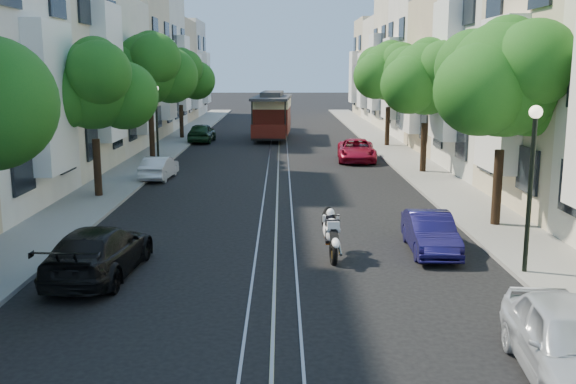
{
  "coord_description": "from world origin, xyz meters",
  "views": [
    {
      "loc": [
        0.18,
        -11.43,
        5.15
      ],
      "look_at": [
        0.37,
        7.81,
        1.43
      ],
      "focal_mm": 40.0,
      "sensor_mm": 36.0,
      "label": 1
    }
  ],
  "objects_px": {
    "sportbike_rider": "(331,231)",
    "parked_car_w_near": "(99,252)",
    "parked_car_e_far": "(356,150)",
    "parked_car_w_far": "(202,133)",
    "parked_car_w_mid": "(159,168)",
    "tree_w_b": "(94,88)",
    "tree_w_c": "(150,70)",
    "tree_e_d": "(390,73)",
    "tree_e_b": "(506,82)",
    "parked_car_e_near": "(571,343)",
    "parked_car_e_mid": "(430,233)",
    "lamp_east": "(532,164)",
    "lamp_west": "(157,114)",
    "tree_e_c": "(428,80)",
    "cable_car": "(272,113)",
    "tree_w_d": "(181,76)"
  },
  "relations": [
    {
      "from": "sportbike_rider",
      "to": "parked_car_w_near",
      "type": "relative_size",
      "value": 0.44
    },
    {
      "from": "parked_car_e_far",
      "to": "parked_car_w_far",
      "type": "height_order",
      "value": "parked_car_w_far"
    },
    {
      "from": "parked_car_w_mid",
      "to": "tree_w_b",
      "type": "bearing_deg",
      "value": 75.2
    },
    {
      "from": "tree_w_c",
      "to": "tree_w_b",
      "type": "bearing_deg",
      "value": -90.0
    },
    {
      "from": "tree_e_d",
      "to": "parked_car_w_near",
      "type": "xyz_separation_m",
      "value": [
        -11.66,
        -26.89,
        -4.23
      ]
    },
    {
      "from": "tree_e_b",
      "to": "tree_e_d",
      "type": "relative_size",
      "value": 0.98
    },
    {
      "from": "parked_car_e_near",
      "to": "parked_car_e_mid",
      "type": "relative_size",
      "value": 1.18
    },
    {
      "from": "tree_w_c",
      "to": "parked_car_e_mid",
      "type": "bearing_deg",
      "value": -58.47
    },
    {
      "from": "tree_w_b",
      "to": "parked_car_w_far",
      "type": "relative_size",
      "value": 1.57
    },
    {
      "from": "tree_e_b",
      "to": "tree_w_c",
      "type": "bearing_deg",
      "value": 131.99
    },
    {
      "from": "tree_w_b",
      "to": "parked_car_w_near",
      "type": "height_order",
      "value": "tree_w_b"
    },
    {
      "from": "tree_w_c",
      "to": "lamp_east",
      "type": "bearing_deg",
      "value": -57.35
    },
    {
      "from": "lamp_west",
      "to": "parked_car_e_far",
      "type": "bearing_deg",
      "value": 12.53
    },
    {
      "from": "tree_e_c",
      "to": "tree_w_b",
      "type": "bearing_deg",
      "value": -157.38
    },
    {
      "from": "cable_car",
      "to": "parked_car_w_far",
      "type": "distance_m",
      "value": 5.6
    },
    {
      "from": "lamp_east",
      "to": "parked_car_w_near",
      "type": "height_order",
      "value": "lamp_east"
    },
    {
      "from": "tree_e_b",
      "to": "tree_w_c",
      "type": "xyz_separation_m",
      "value": [
        -14.4,
        16.0,
        0.34
      ]
    },
    {
      "from": "parked_car_w_near",
      "to": "parked_car_w_far",
      "type": "relative_size",
      "value": 1.11
    },
    {
      "from": "parked_car_w_mid",
      "to": "tree_w_c",
      "type": "bearing_deg",
      "value": -72.65
    },
    {
      "from": "parked_car_e_mid",
      "to": "sportbike_rider",
      "type": "bearing_deg",
      "value": -166.11
    },
    {
      "from": "tree_w_d",
      "to": "lamp_west",
      "type": "distance_m",
      "value": 14.11
    },
    {
      "from": "tree_w_b",
      "to": "sportbike_rider",
      "type": "bearing_deg",
      "value": -44.14
    },
    {
      "from": "tree_w_b",
      "to": "sportbike_rider",
      "type": "xyz_separation_m",
      "value": [
        8.67,
        -8.41,
        -3.62
      ]
    },
    {
      "from": "tree_e_d",
      "to": "parked_car_e_near",
      "type": "relative_size",
      "value": 1.7
    },
    {
      "from": "lamp_east",
      "to": "cable_car",
      "type": "distance_m",
      "value": 32.84
    },
    {
      "from": "sportbike_rider",
      "to": "parked_car_e_mid",
      "type": "xyz_separation_m",
      "value": [
        2.87,
        0.61,
        -0.22
      ]
    },
    {
      "from": "tree_e_d",
      "to": "parked_car_w_far",
      "type": "distance_m",
      "value": 13.68
    },
    {
      "from": "tree_w_c",
      "to": "parked_car_e_near",
      "type": "bearing_deg",
      "value": -65.5
    },
    {
      "from": "parked_car_e_far",
      "to": "sportbike_rider",
      "type": "bearing_deg",
      "value": -94.91
    },
    {
      "from": "tree_e_b",
      "to": "tree_w_c",
      "type": "height_order",
      "value": "tree_w_c"
    },
    {
      "from": "tree_w_d",
      "to": "parked_car_e_mid",
      "type": "xyz_separation_m",
      "value": [
        11.54,
        -29.81,
        -4.04
      ]
    },
    {
      "from": "lamp_west",
      "to": "parked_car_w_near",
      "type": "xyz_separation_m",
      "value": [
        1.9,
        -17.91,
        -2.2
      ]
    },
    {
      "from": "parked_car_w_far",
      "to": "parked_car_w_mid",
      "type": "bearing_deg",
      "value": 91.57
    },
    {
      "from": "tree_w_b",
      "to": "sportbike_rider",
      "type": "height_order",
      "value": "tree_w_b"
    },
    {
      "from": "tree_e_b",
      "to": "tree_e_c",
      "type": "relative_size",
      "value": 1.03
    },
    {
      "from": "lamp_west",
      "to": "parked_car_w_mid",
      "type": "bearing_deg",
      "value": -78.67
    },
    {
      "from": "parked_car_e_near",
      "to": "tree_w_c",
      "type": "bearing_deg",
      "value": 120.54
    },
    {
      "from": "parked_car_w_mid",
      "to": "parked_car_w_far",
      "type": "bearing_deg",
      "value": -86.57
    },
    {
      "from": "tree_w_c",
      "to": "parked_car_w_near",
      "type": "xyz_separation_m",
      "value": [
        2.74,
        -20.89,
        -4.43
      ]
    },
    {
      "from": "parked_car_e_near",
      "to": "parked_car_w_near",
      "type": "bearing_deg",
      "value": 154.92
    },
    {
      "from": "lamp_west",
      "to": "tree_w_b",
      "type": "bearing_deg",
      "value": -95.97
    },
    {
      "from": "lamp_east",
      "to": "parked_car_w_far",
      "type": "xyz_separation_m",
      "value": [
        -11.75,
        29.8,
        -2.17
      ]
    },
    {
      "from": "tree_e_d",
      "to": "tree_w_d",
      "type": "bearing_deg",
      "value": 160.85
    },
    {
      "from": "cable_car",
      "to": "parked_car_w_near",
      "type": "bearing_deg",
      "value": -93.79
    },
    {
      "from": "parked_car_w_far",
      "to": "parked_car_e_far",
      "type": "bearing_deg",
      "value": 138.39
    },
    {
      "from": "tree_w_d",
      "to": "parked_car_e_far",
      "type": "distance_m",
      "value": 16.84
    },
    {
      "from": "tree_w_d",
      "to": "cable_car",
      "type": "xyz_separation_m",
      "value": [
        6.64,
        0.14,
        -2.72
      ]
    },
    {
      "from": "parked_car_e_near",
      "to": "parked_car_w_near",
      "type": "relative_size",
      "value": 0.91
    },
    {
      "from": "lamp_east",
      "to": "tree_w_b",
      "type": "bearing_deg",
      "value": 143.42
    },
    {
      "from": "tree_w_d",
      "to": "parked_car_w_far",
      "type": "bearing_deg",
      "value": -52.19
    }
  ]
}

